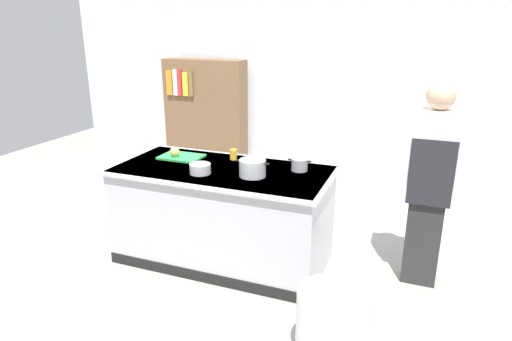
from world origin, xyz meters
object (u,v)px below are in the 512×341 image
at_px(stock_pot, 252,168).
at_px(bookshelf, 206,124).
at_px(onion, 175,152).
at_px(person_chef, 430,182).
at_px(sauce_pan, 299,165).
at_px(juice_cup, 233,155).
at_px(trash_bin, 331,329).
at_px(mixing_bowl, 200,169).

xyz_separation_m(stock_pot, bookshelf, (-1.42, 1.89, -0.12)).
xyz_separation_m(onion, person_chef, (2.30, 0.15, -0.05)).
xyz_separation_m(sauce_pan, juice_cup, (-0.68, 0.09, -0.00)).
bearing_deg(onion, stock_pot, -13.31).
height_order(stock_pot, sauce_pan, stock_pot).
bearing_deg(trash_bin, stock_pot, 134.72).
relative_size(mixing_bowl, person_chef, 0.11).
relative_size(onion, mixing_bowl, 0.51).
height_order(juice_cup, bookshelf, bookshelf).
xyz_separation_m(stock_pot, trash_bin, (0.91, -0.92, -0.71)).
xyz_separation_m(onion, mixing_bowl, (0.44, -0.31, -0.02)).
distance_m(onion, trash_bin, 2.23).
relative_size(juice_cup, trash_bin, 0.19).
xyz_separation_m(juice_cup, trash_bin, (1.26, -1.30, -0.68)).
bearing_deg(mixing_bowl, bookshelf, 116.11).
bearing_deg(sauce_pan, trash_bin, -64.43).
xyz_separation_m(stock_pot, mixing_bowl, (-0.45, -0.10, -0.03)).
bearing_deg(trash_bin, mixing_bowl, 148.85).
bearing_deg(onion, person_chef, 3.72).
relative_size(onion, trash_bin, 0.18).
height_order(stock_pot, person_chef, person_chef).
height_order(stock_pot, juice_cup, stock_pot).
height_order(trash_bin, person_chef, person_chef).
relative_size(onion, bookshelf, 0.06).
distance_m(person_chef, bookshelf, 3.22).
bearing_deg(sauce_pan, onion, -176.11).
height_order(mixing_bowl, person_chef, person_chef).
height_order(trash_bin, bookshelf, bookshelf).
bearing_deg(onion, sauce_pan, 3.89).
xyz_separation_m(sauce_pan, person_chef, (1.08, 0.07, -0.04)).
bearing_deg(juice_cup, sauce_pan, -7.74).
height_order(juice_cup, person_chef, person_chef).
distance_m(onion, bookshelf, 1.77).
bearing_deg(sauce_pan, mixing_bowl, -153.42).
relative_size(trash_bin, bookshelf, 0.31).
bearing_deg(trash_bin, onion, 147.86).
distance_m(onion, person_chef, 2.30).
relative_size(stock_pot, trash_bin, 0.55).
distance_m(onion, stock_pot, 0.91).
xyz_separation_m(mixing_bowl, person_chef, (1.86, 0.46, -0.03)).
bearing_deg(onion, bookshelf, 107.73).
xyz_separation_m(trash_bin, person_chef, (0.50, 1.28, 0.65)).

